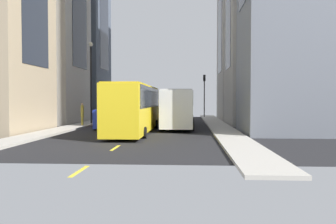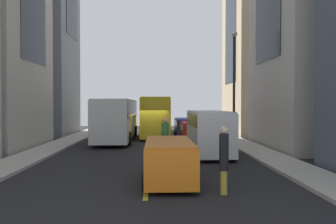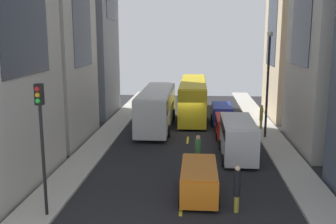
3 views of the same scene
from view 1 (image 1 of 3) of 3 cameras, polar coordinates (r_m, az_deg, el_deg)
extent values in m
plane|color=black|center=(33.35, -3.19, -2.36)|extent=(39.25, 39.25, 0.00)
cube|color=#B2ADA3|center=(33.24, 8.19, -2.26)|extent=(2.06, 44.00, 0.15)
cube|color=#B2ADA3|center=(34.72, -14.08, -2.12)|extent=(2.06, 44.00, 0.15)
cube|color=yellow|center=(54.22, -0.64, -0.70)|extent=(0.16, 2.00, 0.01)
cube|color=yellow|center=(48.25, -1.14, -1.03)|extent=(0.16, 2.00, 0.01)
cube|color=yellow|center=(42.28, -1.79, -1.44)|extent=(0.16, 2.00, 0.01)
cube|color=yellow|center=(36.32, -2.65, -2.00)|extent=(0.16, 2.00, 0.01)
cube|color=yellow|center=(30.38, -3.84, -2.77)|extent=(0.16, 2.00, 0.01)
cube|color=yellow|center=(24.46, -5.62, -3.91)|extent=(0.16, 2.00, 0.01)
cube|color=yellow|center=(18.60, -8.54, -5.77)|extent=(0.16, 2.00, 0.01)
cube|color=yellow|center=(12.87, -14.14, -9.27)|extent=(0.16, 2.00, 0.01)
cube|color=#B7B2A8|center=(48.23, 12.94, 15.01)|extent=(7.38, 9.95, 26.90)
cube|color=#1E232D|center=(48.23, 12.94, 15.01)|extent=(7.46, 5.48, 14.79)
cube|color=#4C5666|center=(52.02, -14.66, 15.61)|extent=(7.83, 8.55, 29.69)
cube|color=#1E232D|center=(52.02, -14.66, 15.61)|extent=(7.90, 4.70, 16.33)
cube|color=#B7B2A8|center=(42.10, -20.88, 16.50)|extent=(9.95, 8.74, 26.35)
cube|color=#1E232D|center=(42.10, -20.88, 16.50)|extent=(10.05, 4.81, 14.49)
cube|color=silver|center=(31.85, 1.65, 0.64)|extent=(2.55, 11.08, 3.00)
cube|color=black|center=(31.84, 1.65, 2.17)|extent=(2.60, 10.19, 1.20)
cube|color=beige|center=(31.85, 1.65, 3.41)|extent=(2.45, 10.64, 0.08)
cylinder|color=black|center=(28.46, 3.80, -2.09)|extent=(0.46, 1.00, 1.00)
cylinder|color=black|center=(28.54, -0.92, -2.07)|extent=(0.46, 1.00, 1.00)
cylinder|color=black|center=(35.32, 3.72, -1.31)|extent=(0.46, 1.00, 1.00)
cylinder|color=black|center=(35.38, -0.08, -1.30)|extent=(0.46, 1.00, 1.00)
cube|color=yellow|center=(27.11, -5.32, 0.58)|extent=(2.45, 13.24, 3.30)
cube|color=black|center=(27.10, -5.33, 2.40)|extent=(2.50, 12.18, 1.48)
cube|color=gold|center=(27.12, -5.33, 4.15)|extent=(2.35, 12.71, 0.08)
cylinder|color=black|center=(22.98, -4.08, -3.35)|extent=(0.44, 0.76, 0.76)
cylinder|color=black|center=(23.38, -9.58, -3.28)|extent=(0.44, 0.76, 0.76)
cylinder|color=black|center=(31.11, -2.11, -1.97)|extent=(0.44, 0.76, 0.76)
cylinder|color=black|center=(31.41, -6.21, -1.94)|extent=(0.44, 0.76, 0.76)
cube|color=white|center=(40.82, -6.81, 0.31)|extent=(2.05, 5.50, 2.30)
cube|color=black|center=(40.80, -6.82, 1.37)|extent=(2.09, 5.06, 0.69)
cube|color=silver|center=(40.80, -6.82, 1.98)|extent=(1.97, 5.28, 0.08)
cylinder|color=black|center=(39.02, -5.89, -1.21)|extent=(0.37, 0.72, 0.72)
cylinder|color=black|center=(39.37, -8.60, -1.20)|extent=(0.37, 0.72, 0.72)
cylinder|color=black|center=(42.38, -5.14, -0.96)|extent=(0.37, 0.72, 0.72)
cylinder|color=black|center=(42.70, -7.65, -0.95)|extent=(0.37, 0.72, 0.72)
cube|color=#2338AD|center=(30.71, -9.44, -1.06)|extent=(1.77, 4.35, 1.47)
cube|color=black|center=(30.69, -9.44, -0.35)|extent=(1.80, 4.00, 0.62)
cube|color=navy|center=(30.68, -9.45, 0.39)|extent=(1.70, 4.18, 0.08)
cylinder|color=black|center=(29.26, -8.47, -2.37)|extent=(0.32, 0.62, 0.62)
cylinder|color=black|center=(29.63, -11.55, -2.33)|extent=(0.32, 0.62, 0.62)
cylinder|color=black|center=(31.89, -7.47, -2.01)|extent=(0.32, 0.62, 0.62)
cylinder|color=black|center=(32.24, -10.31, -1.98)|extent=(0.32, 0.62, 0.62)
cube|color=orange|center=(46.87, -2.30, -0.10)|extent=(1.78, 4.27, 1.33)
cube|color=black|center=(46.86, -2.30, 0.31)|extent=(1.82, 3.93, 0.56)
cube|color=#BE6115|center=(46.85, -2.30, 0.76)|extent=(1.71, 4.10, 0.08)
cylinder|color=black|center=(45.50, -1.43, -0.82)|extent=(0.32, 0.62, 0.62)
cylinder|color=black|center=(45.67, -3.49, -0.81)|extent=(0.32, 0.62, 0.62)
cylinder|color=black|center=(48.14, -1.17, -0.67)|extent=(0.32, 0.62, 0.62)
cylinder|color=black|center=(48.30, -3.11, -0.66)|extent=(0.32, 0.62, 0.62)
cube|color=red|center=(35.48, -7.94, -0.70)|extent=(1.78, 4.01, 1.41)
cube|color=black|center=(35.46, -7.94, -0.12)|extent=(1.82, 3.69, 0.59)
cube|color=#A91A1A|center=(35.45, -7.94, 0.50)|extent=(1.71, 3.85, 0.08)
cylinder|color=black|center=(34.14, -6.99, -1.75)|extent=(0.32, 0.62, 0.62)
cylinder|color=black|center=(34.47, -9.68, -1.73)|extent=(0.32, 0.62, 0.62)
cylinder|color=black|center=(36.58, -6.29, -1.50)|extent=(0.32, 0.62, 0.62)
cylinder|color=black|center=(36.89, -8.80, -1.49)|extent=(0.32, 0.62, 0.62)
cylinder|color=gold|center=(48.87, -4.10, -0.54)|extent=(0.23, 0.23, 0.79)
cylinder|color=black|center=(48.84, -4.10, 0.64)|extent=(0.31, 0.31, 1.21)
sphere|color=beige|center=(48.83, -4.10, 1.49)|extent=(0.24, 0.24, 0.24)
cylinder|color=gold|center=(34.00, -13.69, -1.48)|extent=(0.22, 0.22, 0.71)
cylinder|color=gold|center=(33.95, -13.71, 0.09)|extent=(0.29, 0.29, 1.15)
sphere|color=tan|center=(33.94, -13.72, 1.25)|extent=(0.22, 0.22, 0.22)
cylinder|color=#336B38|center=(43.68, -2.63, -0.77)|extent=(0.26, 0.26, 0.87)
cylinder|color=#336B38|center=(43.64, -2.64, 0.58)|extent=(0.35, 0.35, 1.19)
sphere|color=tan|center=(43.63, -2.64, 1.54)|extent=(0.26, 0.26, 0.26)
cylinder|color=black|center=(49.63, 5.89, 2.09)|extent=(0.14, 0.14, 4.99)
cube|color=black|center=(49.72, 5.90, 5.49)|extent=(0.32, 0.32, 0.90)
sphere|color=red|center=(49.92, 5.89, 5.76)|extent=(0.20, 0.20, 0.20)
sphere|color=orange|center=(49.90, 5.89, 5.48)|extent=(0.20, 0.20, 0.20)
sphere|color=green|center=(49.88, 5.89, 5.19)|extent=(0.20, 0.20, 0.20)
cylinder|color=black|center=(36.54, -12.34, 4.32)|extent=(0.18, 0.18, 7.79)
sphere|color=silver|center=(36.94, -12.39, 10.64)|extent=(0.44, 0.44, 0.44)
camera|label=2|loc=(59.18, -0.61, 2.37)|focal=35.12mm
camera|label=3|loc=(65.73, -0.52, 6.78)|focal=41.62mm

